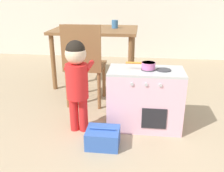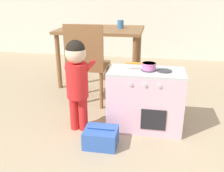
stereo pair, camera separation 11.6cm
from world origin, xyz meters
The scene contains 7 objects.
play_kitchen centered at (0.16, 1.02, 0.27)m, with size 0.65×0.35×0.55m.
toy_pot centered at (0.17, 1.02, 0.59)m, with size 0.25×0.12×0.06m.
child_figure centered at (-0.42, 0.88, 0.51)m, with size 0.21×0.33×0.81m.
toy_basket centered at (-0.17, 0.66, 0.07)m, with size 0.26×0.21×0.16m.
dining_table centered at (-0.49, 2.18, 0.63)m, with size 1.07×0.81×0.72m.
dining_chair_near centered at (-0.48, 1.43, 0.47)m, with size 0.40×0.40×0.88m.
cup_on_table centered at (-0.24, 2.23, 0.78)m, with size 0.08×0.08×0.10m.
Camera 2 is at (0.22, -1.02, 1.17)m, focal length 40.00 mm.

